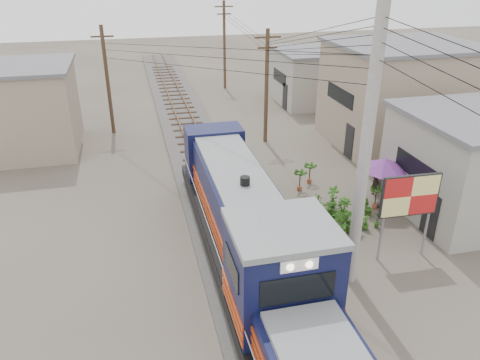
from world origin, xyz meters
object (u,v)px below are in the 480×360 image
object	(u,v)px
vendor	(376,179)
locomotive	(249,231)
billboard	(410,198)
market_umbrella	(385,164)

from	to	relation	value
vendor	locomotive	bearing A→B (deg)	-8.66
billboard	vendor	world-z (taller)	billboard
locomotive	vendor	bearing A→B (deg)	31.56
market_umbrella	vendor	bearing A→B (deg)	71.43
locomotive	billboard	size ratio (longest dim) A/B	4.52
market_umbrella	vendor	world-z (taller)	market_umbrella
market_umbrella	billboard	bearing A→B (deg)	-107.66
market_umbrella	vendor	xyz separation A→B (m)	(0.44, 1.30, -1.39)
market_umbrella	vendor	distance (m)	1.95
locomotive	vendor	xyz separation A→B (m)	(7.74, 4.76, -0.95)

